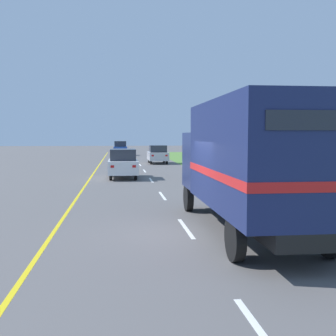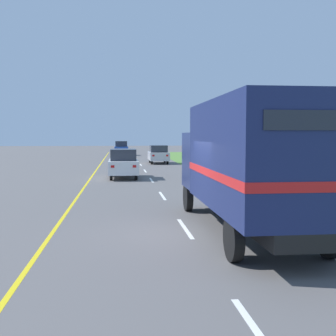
# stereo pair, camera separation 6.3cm
# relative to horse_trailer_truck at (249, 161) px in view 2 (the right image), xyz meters

# --- Properties ---
(ground_plane) EXTENTS (200.00, 200.00, 0.00)m
(ground_plane) POSITION_rel_horse_trailer_truck_xyz_m (-1.59, 0.28, -1.98)
(ground_plane) COLOR #5B5959
(grass_shoulder) EXTENTS (20.00, 72.29, 0.01)m
(grass_shoulder) POSITION_rel_horse_trailer_truck_xyz_m (12.11, 20.21, -1.97)
(grass_shoulder) COLOR #568438
(grass_shoulder) RESTS_ON ground
(edge_line_yellow) EXTENTS (0.12, 72.29, 0.01)m
(edge_line_yellow) POSITION_rel_horse_trailer_truck_xyz_m (-5.29, 20.21, -1.97)
(edge_line_yellow) COLOR yellow
(edge_line_yellow) RESTS_ON ground
(centre_dash_near) EXTENTS (0.12, 2.60, 0.01)m
(centre_dash_near) POSITION_rel_horse_trailer_truck_xyz_m (-1.59, 0.85, -1.97)
(centre_dash_near) COLOR white
(centre_dash_near) RESTS_ON ground
(centre_dash_mid_a) EXTENTS (0.12, 2.60, 0.01)m
(centre_dash_mid_a) POSITION_rel_horse_trailer_truck_xyz_m (-1.59, 7.45, -1.97)
(centre_dash_mid_a) COLOR white
(centre_dash_mid_a) RESTS_ON ground
(centre_dash_mid_b) EXTENTS (0.12, 2.60, 0.01)m
(centre_dash_mid_b) POSITION_rel_horse_trailer_truck_xyz_m (-1.59, 14.05, -1.97)
(centre_dash_mid_b) COLOR white
(centre_dash_mid_b) RESTS_ON ground
(centre_dash_far) EXTENTS (0.12, 2.60, 0.01)m
(centre_dash_far) POSITION_rel_horse_trailer_truck_xyz_m (-1.59, 20.65, -1.97)
(centre_dash_far) COLOR white
(centre_dash_far) RESTS_ON ground
(centre_dash_farthest) EXTENTS (0.12, 2.60, 0.01)m
(centre_dash_farthest) POSITION_rel_horse_trailer_truck_xyz_m (-1.59, 27.25, -1.97)
(centre_dash_farthest) COLOR white
(centre_dash_farthest) RESTS_ON ground
(horse_trailer_truck) EXTENTS (2.48, 8.11, 3.54)m
(horse_trailer_truck) POSITION_rel_horse_trailer_truck_xyz_m (0.00, 0.00, 0.00)
(horse_trailer_truck) COLOR black
(horse_trailer_truck) RESTS_ON ground
(lead_car_white) EXTENTS (1.80, 3.90, 1.83)m
(lead_car_white) POSITION_rel_horse_trailer_truck_xyz_m (-3.25, 15.41, -1.05)
(lead_car_white) COLOR black
(lead_car_white) RESTS_ON ground
(lead_car_silver_ahead) EXTENTS (1.80, 4.02, 1.74)m
(lead_car_silver_ahead) POSITION_rel_horse_trailer_truck_xyz_m (0.18, 29.10, -1.08)
(lead_car_silver_ahead) COLOR black
(lead_car_silver_ahead) RESTS_ON ground
(lead_car_blue_ahead) EXTENTS (1.80, 4.22, 1.93)m
(lead_car_blue_ahead) POSITION_rel_horse_trailer_truck_xyz_m (-3.32, 46.31, -1.01)
(lead_car_blue_ahead) COLOR black
(lead_car_blue_ahead) RESTS_ON ground
(highway_sign) EXTENTS (2.17, 0.09, 2.63)m
(highway_sign) POSITION_rel_horse_trailer_truck_xyz_m (4.00, 8.64, -0.34)
(highway_sign) COLOR #9E9EA3
(highway_sign) RESTS_ON ground
(roadside_tree_mid) EXTENTS (3.51, 3.51, 4.78)m
(roadside_tree_mid) POSITION_rel_horse_trailer_truck_xyz_m (10.42, 18.57, 1.04)
(roadside_tree_mid) COLOR brown
(roadside_tree_mid) RESTS_ON ground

